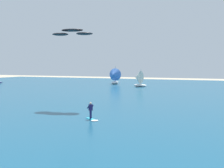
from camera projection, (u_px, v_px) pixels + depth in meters
name	position (u px, v px, depth m)	size (l,w,h in m)	color
ocean	(170.00, 91.00, 53.84)	(160.00, 90.00, 0.10)	navy
kitesurfer	(91.00, 113.00, 25.08)	(1.87, 1.67, 1.67)	#26B2CC
kite	(72.00, 32.00, 32.00)	(5.43, 2.56, 0.79)	black
sailboat_mid_left	(114.00, 76.00, 73.67)	(3.59, 4.26, 5.03)	white
sailboat_leading	(138.00, 79.00, 64.53)	(3.86, 3.36, 4.36)	white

